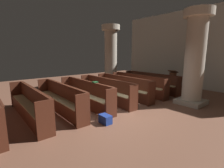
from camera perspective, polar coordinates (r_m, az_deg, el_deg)
The scene contains 14 objects.
ground_plane at distance 6.27m, azimuth 1.02°, elevation -8.53°, with size 19.20×19.20×0.00m, color brown.
back_wall at distance 10.90m, azimuth 26.65°, elevation 10.57°, with size 10.00×0.16×4.50m, color beige.
pew_row_0 at distance 9.31m, azimuth 12.97°, elevation 0.75°, with size 3.34×0.46×0.96m.
pew_row_1 at distance 8.54m, azimuth 8.79°, elevation 0.01°, with size 3.34×0.46×0.96m.
pew_row_2 at distance 7.82m, azimuth 3.82°, elevation -0.87°, with size 3.34×0.47×0.96m.
pew_row_3 at distance 7.18m, azimuth -2.11°, elevation -1.91°, with size 3.34×0.46×0.96m.
pew_row_4 at distance 6.63m, azimuth -9.11°, elevation -3.10°, with size 3.34×0.46×0.96m.
pew_row_5 at distance 6.20m, azimuth -17.25°, elevation -4.43°, with size 3.34×0.47×0.96m.
pew_row_6 at distance 5.91m, azimuth -26.42°, elevation -5.82°, with size 3.34×0.46×0.96m.
pillar_aisle_side at distance 7.33m, azimuth 26.35°, elevation 8.34°, with size 1.08×1.08×3.66m.
pillar_far_side at distance 10.37m, azimuth -0.43°, elevation 9.82°, with size 1.08×1.08×3.66m.
lectern at distance 10.14m, azimuth 19.86°, elevation 0.92°, with size 0.48×0.45×1.08m.
hymn_book at distance 6.26m, azimuth -5.77°, elevation 0.64°, with size 0.17×0.20×0.04m, color #194723.
kneeler_box_blue at distance 5.06m, azimuth -2.28°, elevation -11.84°, with size 0.38×0.24×0.26m, color navy.
Camera 1 is at (4.50, -3.85, 2.07)m, focal length 26.88 mm.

